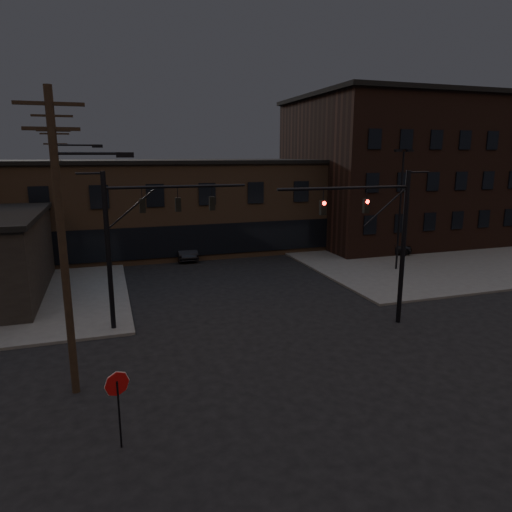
{
  "coord_description": "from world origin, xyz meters",
  "views": [
    {
      "loc": [
        -7.95,
        -15.03,
        8.76
      ],
      "look_at": [
        -0.56,
        7.4,
        3.5
      ],
      "focal_mm": 32.0,
      "sensor_mm": 36.0,
      "label": 1
    }
  ],
  "objects_px": {
    "parked_car_lot_a": "(387,246)",
    "parked_car_lot_b": "(417,239)",
    "traffic_signal_near": "(385,232)",
    "stop_sign": "(118,392)",
    "traffic_signal_far": "(134,232)",
    "car_crossing": "(185,250)"
  },
  "relations": [
    {
      "from": "stop_sign",
      "to": "parked_car_lot_a",
      "type": "distance_m",
      "value": 31.42
    },
    {
      "from": "stop_sign",
      "to": "parked_car_lot_b",
      "type": "height_order",
      "value": "stop_sign"
    },
    {
      "from": "traffic_signal_near",
      "to": "traffic_signal_far",
      "type": "height_order",
      "value": "same"
    },
    {
      "from": "stop_sign",
      "to": "parked_car_lot_a",
      "type": "bearing_deg",
      "value": 41.75
    },
    {
      "from": "parked_car_lot_b",
      "to": "car_crossing",
      "type": "distance_m",
      "value": 22.37
    },
    {
      "from": "traffic_signal_near",
      "to": "stop_sign",
      "type": "xyz_separation_m",
      "value": [
        -13.36,
        -6.49,
        -3.09
      ]
    },
    {
      "from": "traffic_signal_near",
      "to": "parked_car_lot_b",
      "type": "xyz_separation_m",
      "value": [
        15.13,
        16.88,
        -4.14
      ]
    },
    {
      "from": "parked_car_lot_a",
      "to": "stop_sign",
      "type": "bearing_deg",
      "value": 154.65
    },
    {
      "from": "parked_car_lot_a",
      "to": "parked_car_lot_b",
      "type": "height_order",
      "value": "parked_car_lot_a"
    },
    {
      "from": "stop_sign",
      "to": "car_crossing",
      "type": "distance_m",
      "value": 26.06
    },
    {
      "from": "traffic_signal_far",
      "to": "car_crossing",
      "type": "height_order",
      "value": "traffic_signal_far"
    },
    {
      "from": "traffic_signal_near",
      "to": "stop_sign",
      "type": "relative_size",
      "value": 3.23
    },
    {
      "from": "parked_car_lot_b",
      "to": "car_crossing",
      "type": "xyz_separation_m",
      "value": [
        -22.29,
        1.93,
        -0.04
      ]
    },
    {
      "from": "traffic_signal_near",
      "to": "car_crossing",
      "type": "height_order",
      "value": "traffic_signal_near"
    },
    {
      "from": "parked_car_lot_b",
      "to": "traffic_signal_near",
      "type": "bearing_deg",
      "value": 150.99
    },
    {
      "from": "parked_car_lot_a",
      "to": "parked_car_lot_b",
      "type": "bearing_deg",
      "value": -41.26
    },
    {
      "from": "car_crossing",
      "to": "traffic_signal_near",
      "type": "bearing_deg",
      "value": -69.38
    },
    {
      "from": "parked_car_lot_a",
      "to": "car_crossing",
      "type": "distance_m",
      "value": 17.77
    },
    {
      "from": "traffic_signal_far",
      "to": "traffic_signal_near",
      "type": "bearing_deg",
      "value": -16.17
    },
    {
      "from": "car_crossing",
      "to": "stop_sign",
      "type": "bearing_deg",
      "value": -103.99
    },
    {
      "from": "car_crossing",
      "to": "parked_car_lot_a",
      "type": "bearing_deg",
      "value": -14.48
    },
    {
      "from": "parked_car_lot_a",
      "to": "car_crossing",
      "type": "height_order",
      "value": "parked_car_lot_a"
    }
  ]
}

